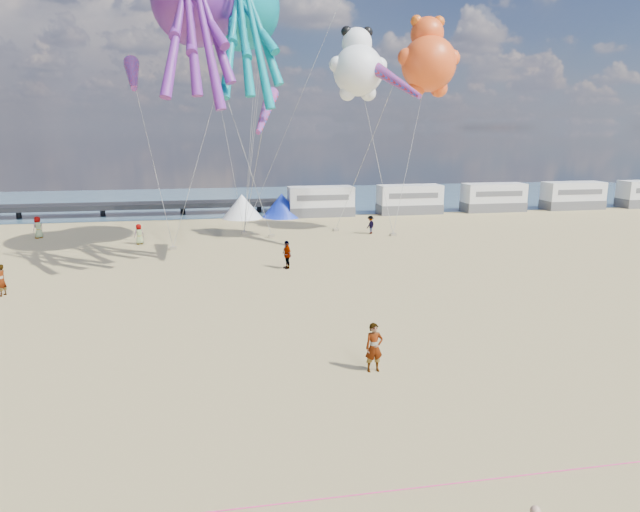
{
  "coord_description": "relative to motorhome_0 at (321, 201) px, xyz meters",
  "views": [
    {
      "loc": [
        -4.58,
        -17.01,
        8.84
      ],
      "look_at": [
        -0.34,
        6.0,
        3.57
      ],
      "focal_mm": 32.0,
      "sensor_mm": 36.0,
      "label": 1
    }
  ],
  "objects": [
    {
      "name": "kite_panda",
      "position": [
        0.03,
        -14.78,
        11.41
      ],
      "size": [
        5.43,
        5.26,
        6.26
      ],
      "primitive_type": null,
      "rotation": [
        0.0,
        0.0,
        0.29
      ],
      "color": "white"
    },
    {
      "name": "windsock_left",
      "position": [
        -15.73,
        -15.36,
        10.82
      ],
      "size": [
        1.9,
        6.2,
        6.11
      ],
      "primitive_type": null,
      "rotation": [
        0.0,
        0.0,
        0.13
      ],
      "color": "red"
    },
    {
      "name": "windsock_right",
      "position": [
        -7.25,
        -20.01,
        8.33
      ],
      "size": [
        2.36,
        5.38,
        5.34
      ],
      "primitive_type": null,
      "rotation": [
        0.0,
        0.0,
        -0.28
      ],
      "color": "red"
    },
    {
      "name": "kite_teddy_orange",
      "position": [
        6.45,
        -12.09,
        12.27
      ],
      "size": [
        6.41,
        6.2,
        7.43
      ],
      "primitive_type": null,
      "rotation": [
        0.0,
        0.0,
        -0.28
      ],
      "color": "#FF541C"
    },
    {
      "name": "motorhome_0",
      "position": [
        0.0,
        0.0,
        0.0
      ],
      "size": [
        6.6,
        2.5,
        3.0
      ],
      "primitive_type": "cube",
      "color": "silver",
      "rests_on": "ground"
    },
    {
      "name": "sandbag_b",
      "position": [
        -6.13,
        -10.72,
        -1.39
      ],
      "size": [
        0.5,
        0.35,
        0.22
      ],
      "primitive_type": "cube",
      "color": "gray",
      "rests_on": "ground"
    },
    {
      "name": "motorhome_1",
      "position": [
        9.5,
        0.0,
        0.0
      ],
      "size": [
        6.6,
        2.5,
        3.0
      ],
      "primitive_type": "cube",
      "color": "silver",
      "rests_on": "ground"
    },
    {
      "name": "beachgoer_3",
      "position": [
        -6.22,
        -21.62,
        -0.59
      ],
      "size": [
        1.02,
        1.33,
        1.82
      ],
      "primitive_type": "imported",
      "rotation": [
        0.0,
        0.0,
        5.04
      ],
      "color": "#7F6659",
      "rests_on": "ground"
    },
    {
      "name": "beachgoer_5",
      "position": [
        -22.06,
        -24.92,
        -0.63
      ],
      "size": [
        1.01,
        1.69,
        1.74
      ],
      "primitive_type": "imported",
      "rotation": [
        0.0,
        0.0,
        4.38
      ],
      "color": "#7F6659",
      "rests_on": "ground"
    },
    {
      "name": "rope_line",
      "position": [
        -6.0,
        -45.0,
        -1.48
      ],
      "size": [
        34.0,
        0.03,
        0.03
      ],
      "primitive_type": "cylinder",
      "rotation": [
        0.0,
        1.57,
        0.0
      ],
      "color": "#F2338C",
      "rests_on": "ground"
    },
    {
      "name": "tent_blue",
      "position": [
        -4.0,
        0.0,
        -0.3
      ],
      "size": [
        4.0,
        4.0,
        2.4
      ],
      "primitive_type": "cone",
      "color": "#1933CC",
      "rests_on": "ground"
    },
    {
      "name": "kite_octopus_purple",
      "position": [
        -11.35,
        -17.37,
        15.21
      ],
      "size": [
        7.35,
        11.49,
        12.16
      ],
      "primitive_type": null,
      "rotation": [
        0.0,
        0.0,
        0.28
      ],
      "color": "#692387"
    },
    {
      "name": "tent_white",
      "position": [
        -8.0,
        0.0,
        -0.3
      ],
      "size": [
        4.0,
        4.0,
        2.4
      ],
      "primitive_type": "cone",
      "color": "white",
      "rests_on": "ground"
    },
    {
      "name": "standing_person",
      "position": [
        -5.04,
        -37.95,
        -0.57
      ],
      "size": [
        0.7,
        0.48,
        1.86
      ],
      "primitive_type": "imported",
      "rotation": [
        0.0,
        0.0,
        0.05
      ],
      "color": "tan",
      "rests_on": "ground"
    },
    {
      "name": "beachgoer_2",
      "position": [
        2.31,
        -10.76,
        -0.72
      ],
      "size": [
        0.96,
        0.95,
        1.56
      ],
      "primitive_type": "imported",
      "rotation": [
        0.0,
        0.0,
        3.92
      ],
      "color": "#7F6659",
      "rests_on": "ground"
    },
    {
      "name": "motorhome_2",
      "position": [
        19.0,
        0.0,
        0.0
      ],
      "size": [
        6.6,
        2.5,
        3.0
      ],
      "primitive_type": "cube",
      "color": "silver",
      "rests_on": "ground"
    },
    {
      "name": "ground",
      "position": [
        -6.0,
        -40.0,
        -1.5
      ],
      "size": [
        120.0,
        120.0,
        0.0
      ],
      "primitive_type": "plane",
      "color": "tan",
      "rests_on": "ground"
    },
    {
      "name": "sandbag_e",
      "position": [
        -8.28,
        -8.75,
        -1.39
      ],
      "size": [
        0.5,
        0.35,
        0.22
      ],
      "primitive_type": "cube",
      "color": "gray",
      "rests_on": "ground"
    },
    {
      "name": "motorhome_3",
      "position": [
        28.5,
        0.0,
        0.0
      ],
      "size": [
        6.6,
        2.5,
        3.0
      ],
      "primitive_type": "cube",
      "color": "silver",
      "rests_on": "ground"
    },
    {
      "name": "windsock_mid",
      "position": [
        1.91,
        -17.77,
        10.5
      ],
      "size": [
        3.13,
        5.38,
        5.44
      ],
      "primitive_type": null,
      "rotation": [
        0.0,
        0.0,
        0.42
      ],
      "color": "red"
    },
    {
      "name": "sandbag_a",
      "position": [
        -13.81,
        -14.28,
        -1.39
      ],
      "size": [
        0.5,
        0.35,
        0.22
      ],
      "primitive_type": "cube",
      "color": "gray",
      "rests_on": "ground"
    },
    {
      "name": "sandbag_c",
      "position": [
        3.94,
        -11.97,
        -1.39
      ],
      "size": [
        0.5,
        0.35,
        0.22
      ],
      "primitive_type": "cube",
      "color": "gray",
      "rests_on": "ground"
    },
    {
      "name": "beachgoer_6",
      "position": [
        -16.51,
        -11.76,
        -0.71
      ],
      "size": [
        0.69,
        0.62,
        1.59
      ],
      "primitive_type": "imported",
      "rotation": [
        0.0,
        0.0,
        3.68
      ],
      "color": "#7F6659",
      "rests_on": "ground"
    },
    {
      "name": "beachgoer_0",
      "position": [
        -24.94,
        -7.71,
        -0.6
      ],
      "size": [
        0.74,
        0.78,
        1.79
      ],
      "primitive_type": "imported",
      "rotation": [
        0.0,
        0.0,
        4.04
      ],
      "color": "#7F6659",
      "rests_on": "ground"
    },
    {
      "name": "water",
      "position": [
        -6.0,
        15.0,
        -1.48
      ],
      "size": [
        120.0,
        120.0,
        0.0
      ],
      "primitive_type": "plane",
      "color": "#3C5E74",
      "rests_on": "ground"
    },
    {
      "name": "sandbag_d",
      "position": [
        -0.3,
        -8.87,
        -1.39
      ],
      "size": [
        0.5,
        0.35,
        0.22
      ],
      "primitive_type": "cube",
      "color": "gray",
      "rests_on": "ground"
    },
    {
      "name": "kite_octopus_teal",
      "position": [
        -8.42,
        -14.95,
        15.27
      ],
      "size": [
        7.79,
        11.42,
        12.02
      ],
      "primitive_type": null,
      "rotation": [
        0.0,
        0.0,
        0.34
      ],
      "color": "#05838D"
    }
  ]
}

